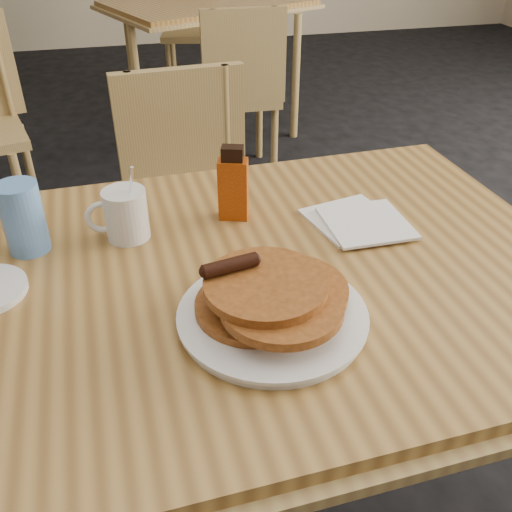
{
  "coord_description": "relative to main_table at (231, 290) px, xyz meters",
  "views": [
    {
      "loc": [
        -0.16,
        -0.74,
        1.33
      ],
      "look_at": [
        0.03,
        0.03,
        0.8
      ],
      "focal_mm": 40.0,
      "sensor_mm": 36.0,
      "label": 1
    }
  ],
  "objects": [
    {
      "name": "neighbor_table",
      "position": [
        0.42,
        2.64,
        -0.01
      ],
      "size": [
        1.3,
        1.1,
        0.75
      ],
      "rotation": [
        0.0,
        0.0,
        0.37
      ],
      "color": "olive",
      "rests_on": "floor"
    },
    {
      "name": "chair_neighbor_far",
      "position": [
        0.41,
        3.38,
        -0.18
      ],
      "size": [
        0.48,
        0.49,
        0.89
      ],
      "rotation": [
        0.0,
        0.0,
        -0.22
      ],
      "color": "#A68B4E",
      "rests_on": "floor"
    },
    {
      "name": "syrup_bottle",
      "position": [
        0.05,
        0.19,
        0.11
      ],
      "size": [
        0.07,
        0.05,
        0.15
      ],
      "rotation": [
        0.0,
        0.0,
        -0.32
      ],
      "color": "maroon",
      "rests_on": "main_table"
    },
    {
      "name": "chair_neighbor_near",
      "position": [
        0.43,
        1.88,
        -0.2
      ],
      "size": [
        0.4,
        0.4,
        0.86
      ],
      "rotation": [
        0.0,
        0.0,
        -0.04
      ],
      "color": "#A68B4E",
      "rests_on": "floor"
    },
    {
      "name": "napkin_stack",
      "position": [
        0.28,
        0.1,
        0.05
      ],
      "size": [
        0.19,
        0.2,
        0.01
      ],
      "rotation": [
        0.0,
        0.0,
        0.21
      ],
      "color": "silver",
      "rests_on": "main_table"
    },
    {
      "name": "coffee_mug",
      "position": [
        -0.17,
        0.16,
        0.09
      ],
      "size": [
        0.12,
        0.08,
        0.15
      ],
      "rotation": [
        0.0,
        0.0,
        -0.07
      ],
      "color": "silver",
      "rests_on": "main_table"
    },
    {
      "name": "blue_tumbler",
      "position": [
        -0.35,
        0.16,
        0.11
      ],
      "size": [
        0.09,
        0.09,
        0.13
      ],
      "primitive_type": "cylinder",
      "rotation": [
        0.0,
        0.0,
        -0.14
      ],
      "color": "#598DD2",
      "rests_on": "main_table"
    },
    {
      "name": "pancake_plate",
      "position": [
        0.04,
        -0.15,
        0.07
      ],
      "size": [
        0.3,
        0.3,
        0.1
      ],
      "rotation": [
        0.0,
        0.0,
        -0.25
      ],
      "color": "silver",
      "rests_on": "main_table"
    },
    {
      "name": "main_table",
      "position": [
        0.0,
        0.0,
        0.0
      ],
      "size": [
        1.34,
        0.93,
        0.75
      ],
      "rotation": [
        0.0,
        0.0,
        0.04
      ],
      "color": "olive",
      "rests_on": "floor"
    },
    {
      "name": "chair_main_far",
      "position": [
        0.02,
        0.77,
        -0.19
      ],
      "size": [
        0.42,
        0.43,
        0.87
      ],
      "rotation": [
        0.0,
        0.0,
        0.08
      ],
      "color": "#A68B4E",
      "rests_on": "floor"
    }
  ]
}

